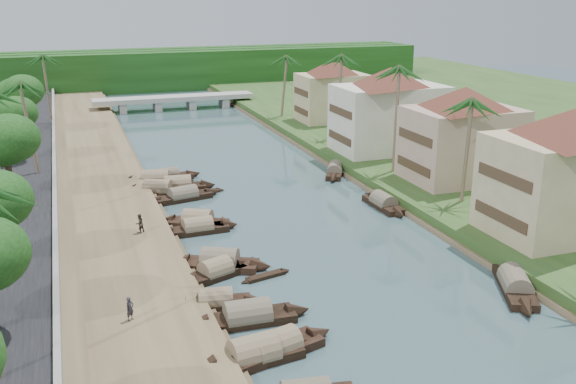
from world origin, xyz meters
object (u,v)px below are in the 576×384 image
object	(u,v)px
building_near	(567,171)
person_near	(130,309)
sampan_1	(254,355)
bridge	(174,100)

from	to	relation	value
building_near	person_near	size ratio (longest dim) A/B	9.66
building_near	sampan_1	bearing A→B (deg)	-163.53
building_near	sampan_1	distance (m)	30.60
bridge	building_near	distance (m)	76.54
person_near	building_near	bearing A→B (deg)	-33.34
bridge	sampan_1	world-z (taller)	bridge
building_near	sampan_1	size ratio (longest dim) A/B	1.84
bridge	person_near	bearing A→B (deg)	-101.76
bridge	building_near	world-z (taller)	building_near
bridge	sampan_1	xyz separation A→B (m)	(-9.79, -82.51, -1.30)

